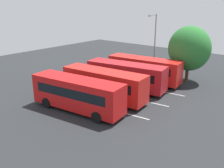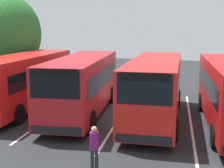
{
  "view_description": "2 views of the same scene",
  "coord_description": "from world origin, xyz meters",
  "px_view_note": "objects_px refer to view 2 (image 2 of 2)",
  "views": [
    {
      "loc": [
        -16.71,
        21.43,
        10.38
      ],
      "look_at": [
        0.44,
        0.61,
        1.43
      ],
      "focal_mm": 40.09,
      "sensor_mm": 36.0,
      "label": 1
    },
    {
      "loc": [
        17.33,
        5.04,
        5.04
      ],
      "look_at": [
        0.66,
        -0.34,
        1.9
      ],
      "focal_mm": 51.91,
      "sensor_mm": 36.0,
      "label": 2
    }
  ],
  "objects_px": {
    "bus_center_right": "(155,87)",
    "depot_tree": "(7,34)",
    "bus_far_left": "(24,79)",
    "bus_center_left": "(82,83)",
    "pedestrian": "(94,145)"
  },
  "relations": [
    {
      "from": "bus_center_right",
      "to": "pedestrian",
      "type": "bearing_deg",
      "value": -12.67
    },
    {
      "from": "bus_far_left",
      "to": "bus_center_right",
      "type": "bearing_deg",
      "value": 84.03
    },
    {
      "from": "bus_far_left",
      "to": "bus_center_left",
      "type": "distance_m",
      "value": 3.9
    },
    {
      "from": "bus_far_left",
      "to": "depot_tree",
      "type": "bearing_deg",
      "value": -141.75
    },
    {
      "from": "bus_center_left",
      "to": "pedestrian",
      "type": "distance_m",
      "value": 7.53
    },
    {
      "from": "bus_far_left",
      "to": "bus_center_right",
      "type": "relative_size",
      "value": 1.0
    },
    {
      "from": "pedestrian",
      "to": "bus_center_left",
      "type": "bearing_deg",
      "value": -7.29
    },
    {
      "from": "bus_center_right",
      "to": "depot_tree",
      "type": "distance_m",
      "value": 13.2
    },
    {
      "from": "bus_center_left",
      "to": "depot_tree",
      "type": "height_order",
      "value": "depot_tree"
    },
    {
      "from": "bus_far_left",
      "to": "pedestrian",
      "type": "distance_m",
      "value": 9.95
    },
    {
      "from": "depot_tree",
      "to": "pedestrian",
      "type": "bearing_deg",
      "value": 45.61
    },
    {
      "from": "bus_far_left",
      "to": "depot_tree",
      "type": "xyz_separation_m",
      "value": [
        -4.26,
        -4.14,
        2.65
      ]
    },
    {
      "from": "bus_far_left",
      "to": "bus_center_left",
      "type": "relative_size",
      "value": 0.99
    },
    {
      "from": "bus_center_left",
      "to": "bus_far_left",
      "type": "bearing_deg",
      "value": -100.87
    },
    {
      "from": "bus_center_right",
      "to": "depot_tree",
      "type": "height_order",
      "value": "depot_tree"
    }
  ]
}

